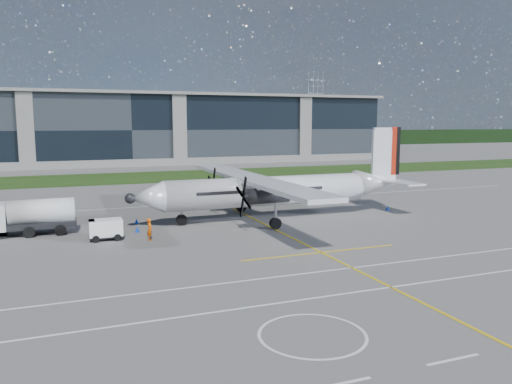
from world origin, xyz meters
name	(u,v)px	position (x,y,z in m)	size (l,w,h in m)	color
ground	(159,182)	(0.00, 40.00, 0.00)	(400.00, 400.00, 0.00)	slate
grass_strip	(151,177)	(0.00, 48.00, 0.02)	(400.00, 18.00, 0.04)	#1C370F
terminal_building	(126,130)	(0.00, 80.00, 7.50)	(120.00, 20.00, 15.00)	black
tree_line	(105,141)	(0.00, 140.00, 3.00)	(400.00, 6.00, 6.00)	black
pylon_east	(315,108)	(85.00, 150.00, 15.00)	(9.00, 4.60, 30.00)	gray
yellow_taxiway_centerline	(244,214)	(3.00, 10.00, 0.01)	(0.20, 70.00, 0.01)	yellow
white_lane_line	(344,294)	(0.00, -14.00, 0.01)	(90.00, 0.15, 0.01)	white
turboprop_aircraft	(277,173)	(5.18, 6.82, 4.31)	(27.71, 28.74, 8.62)	silver
fuel_tanker_truck	(20,218)	(-17.10, 7.54, 1.45)	(7.74, 2.52, 2.90)	silver
baggage_tug	(106,230)	(-10.80, 3.54, 0.80)	(2.68, 1.61, 1.61)	white
ground_crew_person	(150,228)	(-7.64, 2.07, 1.00)	(0.81, 0.58, 2.00)	#F25907
safety_cone_tail	(388,208)	(17.69, 6.62, 0.25)	(0.36, 0.36, 0.50)	blue
safety_cone_fwd	(112,228)	(-10.06, 6.73, 0.25)	(0.36, 0.36, 0.50)	blue
safety_cone_stbdwing	(208,196)	(2.53, 21.35, 0.25)	(0.36, 0.36, 0.50)	blue
safety_cone_nose_stbd	(136,221)	(-7.72, 8.94, 0.25)	(0.36, 0.36, 0.50)	blue
safety_cone_nose_port	(137,229)	(-8.14, 5.44, 0.25)	(0.36, 0.36, 0.50)	blue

